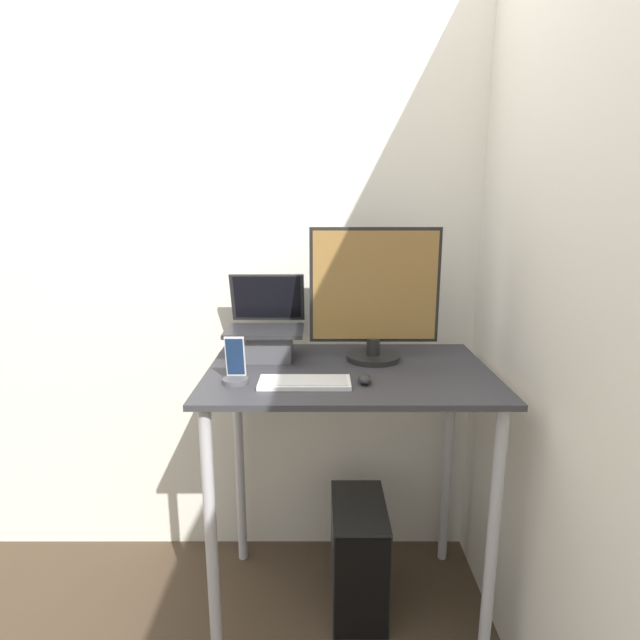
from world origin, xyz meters
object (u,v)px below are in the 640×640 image
object	(u,v)px
laptop	(266,335)
keyboard	(306,382)
monitor	(375,299)
computer_tower	(359,556)
mouse	(366,379)
cell_phone	(237,370)

from	to	relation	value
laptop	keyboard	distance (m)	0.35
laptop	keyboard	world-z (taller)	laptop
laptop	monitor	bearing A→B (deg)	-3.84
keyboard	computer_tower	xyz separation A→B (m)	(0.20, 0.17, -0.78)
monitor	computer_tower	size ratio (longest dim) A/B	1.12
laptop	mouse	xyz separation A→B (m)	(0.35, -0.29, -0.07)
keyboard	monitor	bearing A→B (deg)	47.64
mouse	computer_tower	xyz separation A→B (m)	(0.00, 0.16, -0.79)
keyboard	computer_tower	world-z (taller)	keyboard
keyboard	computer_tower	distance (m)	0.83
keyboard	mouse	xyz separation A→B (m)	(0.20, 0.01, 0.01)
mouse	computer_tower	size ratio (longest dim) A/B	0.16
laptop	monitor	size ratio (longest dim) A/B	0.63
monitor	computer_tower	world-z (taller)	monitor
computer_tower	mouse	bearing A→B (deg)	-91.74
laptop	monitor	distance (m)	0.43
mouse	laptop	bearing A→B (deg)	140.44
monitor	cell_phone	xyz separation A→B (m)	(-0.48, -0.26, -0.19)
mouse	cell_phone	world-z (taller)	cell_phone
mouse	cell_phone	xyz separation A→B (m)	(-0.42, 0.01, 0.03)
cell_phone	laptop	bearing A→B (deg)	76.35
mouse	computer_tower	bearing A→B (deg)	88.26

